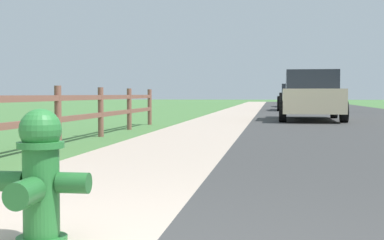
# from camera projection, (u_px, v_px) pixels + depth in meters

# --- Properties ---
(ground_plane) EXTENTS (120.00, 120.00, 0.00)m
(ground_plane) POSITION_uv_depth(u_px,v_px,m) (259.00, 111.00, 27.09)
(ground_plane) COLOR #48783D
(road_asphalt) EXTENTS (7.00, 66.00, 0.01)m
(road_asphalt) POSITION_uv_depth(u_px,v_px,m) (327.00, 110.00, 28.56)
(road_asphalt) COLOR #3A3A3A
(road_asphalt) RESTS_ON ground
(curb_concrete) EXTENTS (6.00, 66.00, 0.01)m
(curb_concrete) POSITION_uv_depth(u_px,v_px,m) (204.00, 110.00, 29.50)
(curb_concrete) COLOR #B9A594
(curb_concrete) RESTS_ON ground
(grass_verge) EXTENTS (5.00, 66.00, 0.00)m
(grass_verge) POSITION_uv_depth(u_px,v_px,m) (176.00, 110.00, 29.71)
(grass_verge) COLOR #48783D
(grass_verge) RESTS_ON ground
(fire_hydrant) EXTENTS (0.57, 0.46, 0.76)m
(fire_hydrant) POSITION_uv_depth(u_px,v_px,m) (40.00, 175.00, 3.11)
(fire_hydrant) COLOR #287233
(fire_hydrant) RESTS_ON ground
(rail_fence) EXTENTS (0.11, 13.16, 0.98)m
(rail_fence) POSITION_uv_depth(u_px,v_px,m) (58.00, 112.00, 8.63)
(rail_fence) COLOR brown
(rail_fence) RESTS_ON ground
(parked_suv_beige) EXTENTS (2.08, 5.02, 1.60)m
(parked_suv_beige) POSITION_uv_depth(u_px,v_px,m) (311.00, 96.00, 17.92)
(parked_suv_beige) COLOR #C6B793
(parked_suv_beige) RESTS_ON ground
(parked_car_black) EXTENTS (2.13, 4.36, 1.38)m
(parked_car_black) POSITION_uv_depth(u_px,v_px,m) (297.00, 97.00, 28.79)
(parked_car_black) COLOR black
(parked_car_black) RESTS_ON ground
(parked_car_blue) EXTENTS (2.16, 4.44, 1.57)m
(parked_car_blue) POSITION_uv_depth(u_px,v_px,m) (297.00, 95.00, 36.89)
(parked_car_blue) COLOR navy
(parked_car_blue) RESTS_ON ground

